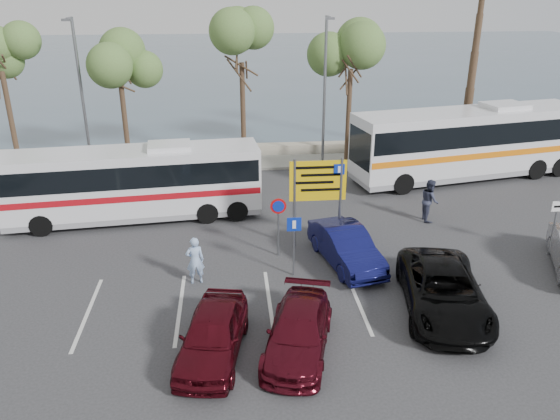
{
  "coord_description": "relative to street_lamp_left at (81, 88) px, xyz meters",
  "views": [
    {
      "loc": [
        -2.32,
        -16.25,
        9.64
      ],
      "look_at": [
        -0.48,
        3.0,
        1.63
      ],
      "focal_mm": 35.0,
      "sensor_mm": 36.0,
      "label": 1
    }
  ],
  "objects": [
    {
      "name": "coach_bus_right",
      "position": [
        20.23,
        -3.02,
        -2.78
      ],
      "size": [
        12.86,
        5.09,
        3.92
      ],
      "color": "silver",
      "rests_on": "ground"
    },
    {
      "name": "tree_mid",
      "position": [
        8.5,
        0.48,
        2.06
      ],
      "size": [
        3.2,
        3.2,
        8.0
      ],
      "color": "#382619",
      "rests_on": "kerb_strip"
    },
    {
      "name": "ground",
      "position": [
        10.0,
        -13.52,
        -4.6
      ],
      "size": [
        120.0,
        120.0,
        0.0
      ],
      "primitive_type": "plane",
      "color": "#2F2F32",
      "rests_on": "ground"
    },
    {
      "name": "car_maroon",
      "position": [
        9.43,
        -17.02,
        -4.0
      ],
      "size": [
        2.72,
        4.43,
        1.2
      ],
      "primitive_type": "imported",
      "rotation": [
        0.0,
        0.0,
        -0.27
      ],
      "color": "#4E0D18",
      "rests_on": "ground"
    },
    {
      "name": "tree_left",
      "position": [
        2.0,
        0.48,
        1.41
      ],
      "size": [
        3.2,
        3.2,
        7.2
      ],
      "color": "#382619",
      "rests_on": "kerb_strip"
    },
    {
      "name": "street_lamp_right",
      "position": [
        13.0,
        0.0,
        0.0
      ],
      "size": [
        0.45,
        1.15,
        8.01
      ],
      "color": "slate",
      "rests_on": "kerb_strip"
    },
    {
      "name": "pedestrian_near",
      "position": [
        6.36,
        -12.91,
        -3.74
      ],
      "size": [
        0.69,
        0.52,
        1.73
      ],
      "primitive_type": "imported",
      "rotation": [
        0.0,
        0.0,
        3.31
      ],
      "color": "#9BB7E1",
      "rests_on": "ground"
    },
    {
      "name": "kerb_strip",
      "position": [
        10.0,
        0.48,
        -4.52
      ],
      "size": [
        44.0,
        2.4,
        0.15
      ],
      "primitive_type": "cube",
      "color": "gray",
      "rests_on": "ground"
    },
    {
      "name": "direction_sign",
      "position": [
        11.0,
        -10.32,
        -2.17
      ],
      "size": [
        2.2,
        0.12,
        3.6
      ],
      "color": "slate",
      "rests_on": "ground"
    },
    {
      "name": "car_blue",
      "position": [
        11.83,
        -12.02,
        -3.9
      ],
      "size": [
        2.37,
        4.47,
        1.4
      ],
      "primitive_type": "imported",
      "rotation": [
        0.0,
        0.0,
        0.22
      ],
      "color": "#10124D",
      "rests_on": "ground"
    },
    {
      "name": "coach_bus_left",
      "position": [
        3.5,
        -7.02,
        -3.03
      ],
      "size": [
        11.0,
        3.37,
        3.37
      ],
      "color": "silver",
      "rests_on": "ground"
    },
    {
      "name": "pedestrian_far",
      "position": [
        16.3,
        -8.35,
        -3.66
      ],
      "size": [
        0.78,
        0.96,
        1.87
      ],
      "primitive_type": "imported",
      "rotation": [
        0.0,
        0.0,
        1.49
      ],
      "color": "#33364C",
      "rests_on": "ground"
    },
    {
      "name": "tree_right",
      "position": [
        14.5,
        0.48,
        1.57
      ],
      "size": [
        3.2,
        3.2,
        7.4
      ],
      "color": "#382619",
      "rests_on": "kerb_strip"
    },
    {
      "name": "seawall",
      "position": [
        10.0,
        2.48,
        -4.3
      ],
      "size": [
        48.0,
        0.8,
        0.6
      ],
      "primitive_type": "cube",
      "color": "#A89E86",
      "rests_on": "ground"
    },
    {
      "name": "lane_markings",
      "position": [
        8.86,
        -14.52,
        -4.6
      ],
      "size": [
        12.02,
        4.2,
        0.01
      ],
      "primitive_type": null,
      "color": "silver",
      "rests_on": "ground"
    },
    {
      "name": "suv_black",
      "position": [
        14.23,
        -15.45,
        -3.87
      ],
      "size": [
        3.29,
        5.56,
        1.45
      ],
      "primitive_type": "imported",
      "rotation": [
        0.0,
        0.0,
        -0.18
      ],
      "color": "black",
      "rests_on": "ground"
    },
    {
      "name": "sea",
      "position": [
        10.0,
        46.48,
        -4.59
      ],
      "size": [
        140.0,
        140.0,
        0.0
      ],
      "primitive_type": "plane",
      "color": "#405866",
      "rests_on": "ground"
    },
    {
      "name": "sign_no_stop",
      "position": [
        9.4,
        -11.13,
        -3.02
      ],
      "size": [
        0.6,
        0.08,
        2.35
      ],
      "color": "slate",
      "rests_on": "ground"
    },
    {
      "name": "street_lamp_left",
      "position": [
        0.0,
        0.0,
        0.0
      ],
      "size": [
        0.45,
        1.15,
        8.01
      ],
      "color": "slate",
      "rests_on": "kerb_strip"
    },
    {
      "name": "car_red",
      "position": [
        7.03,
        -17.02,
        -3.91
      ],
      "size": [
        2.32,
        4.26,
        1.37
      ],
      "primitive_type": "imported",
      "rotation": [
        0.0,
        0.0,
        -0.18
      ],
      "color": "#480A13",
      "rests_on": "ground"
    },
    {
      "name": "sign_parking",
      "position": [
        9.8,
        -12.73,
        -3.13
      ],
      "size": [
        0.5,
        0.07,
        2.25
      ],
      "color": "slate",
      "rests_on": "ground"
    },
    {
      "name": "sign_taxi",
      "position": [
        19.8,
        -12.03,
        -3.18
      ],
      "size": [
        0.5,
        0.07,
        2.2
      ],
      "color": "slate",
      "rests_on": "ground"
    }
  ]
}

